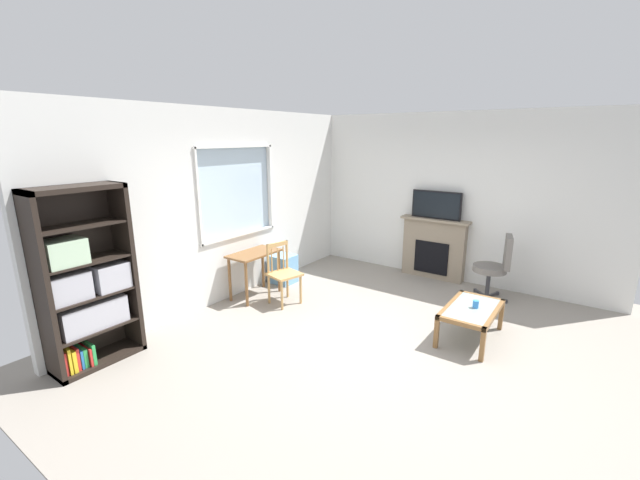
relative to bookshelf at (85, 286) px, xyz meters
name	(u,v)px	position (x,y,z in m)	size (l,w,h in m)	color
ground	(373,340)	(2.19, -2.25, -0.90)	(6.37, 5.98, 0.02)	gray
wall_back_with_window	(226,208)	(2.17, 0.24, 0.49)	(5.37, 0.15, 2.79)	silver
wall_right	(454,198)	(4.94, -2.25, 0.51)	(0.12, 5.18, 2.79)	silver
bookshelf	(85,286)	(0.00, 0.00, 0.00)	(0.90, 0.38, 1.93)	black
desk_under_window	(255,260)	(2.37, -0.11, -0.31)	(0.81, 0.45, 0.70)	brown
wooden_chair	(283,273)	(2.42, -0.63, -0.42)	(0.50, 0.48, 0.90)	tan
plastic_drawer_unit	(283,269)	(3.07, -0.06, -0.65)	(0.35, 0.40, 0.48)	#72ADDB
fireplace	(434,248)	(4.78, -2.02, -0.36)	(0.26, 1.16, 1.05)	gray
tv	(436,205)	(4.76, -2.02, 0.40)	(0.06, 0.83, 0.47)	black
office_chair	(496,264)	(4.35, -3.14, -0.33)	(0.58, 0.57, 1.00)	slate
coffee_table	(471,312)	(2.91, -3.19, -0.54)	(0.97, 0.56, 0.40)	#8C9E99
sippy_cup	(476,304)	(2.92, -3.22, -0.44)	(0.07, 0.07, 0.09)	#337FD6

